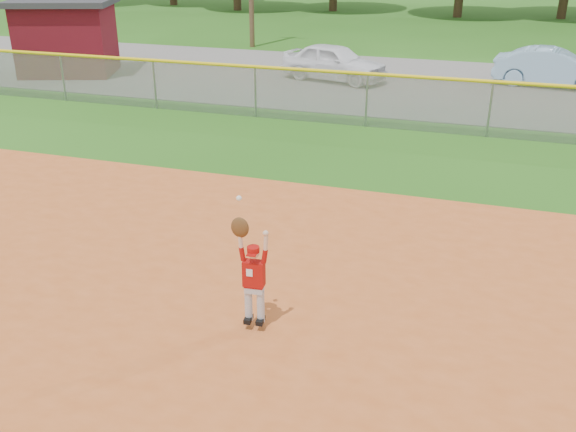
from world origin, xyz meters
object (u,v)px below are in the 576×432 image
(car_blue, at_px, (553,68))
(utility_shed, at_px, (66,37))
(ballplayer, at_px, (252,272))
(car_white_a, at_px, (334,62))

(car_blue, relative_size, utility_shed, 0.90)
(utility_shed, bearing_deg, ballplayer, -47.72)
(ballplayer, bearing_deg, car_blue, 75.03)
(utility_shed, height_order, ballplayer, utility_shed)
(car_white_a, xyz_separation_m, ballplayer, (2.91, -16.19, 0.21))
(utility_shed, bearing_deg, car_white_a, 10.79)
(car_white_a, xyz_separation_m, car_blue, (7.62, 1.42, -0.01))
(car_blue, height_order, utility_shed, utility_shed)
(car_white_a, distance_m, car_blue, 7.75)
(car_white_a, relative_size, ballplayer, 2.10)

